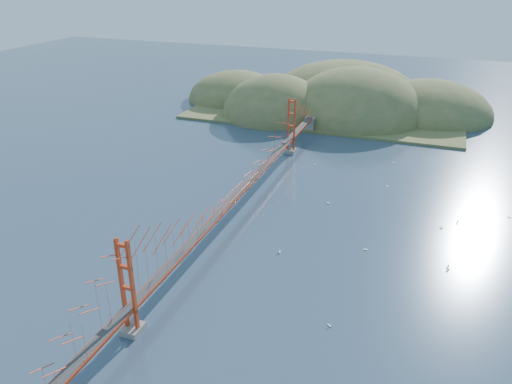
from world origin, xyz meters
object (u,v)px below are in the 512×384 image
(sailboat_0, at_px, (280,251))
(sailboat_2, at_px, (365,249))
(sailboat_1, at_px, (448,268))
(bridge, at_px, (237,173))

(sailboat_0, distance_m, sailboat_2, 12.12)
(sailboat_0, bearing_deg, sailboat_1, 9.80)
(sailboat_1, bearing_deg, bridge, 170.88)
(bridge, xyz_separation_m, sailboat_1, (32.20, -5.17, -6.85))
(bridge, xyz_separation_m, sailboat_2, (21.22, -4.20, -6.86))
(sailboat_0, distance_m, sailboat_1, 22.45)
(bridge, bearing_deg, sailboat_2, -11.19)
(bridge, relative_size, sailboat_0, 143.55)
(bridge, xyz_separation_m, sailboat_0, (10.08, -8.99, -6.86))
(sailboat_0, bearing_deg, bridge, 138.28)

